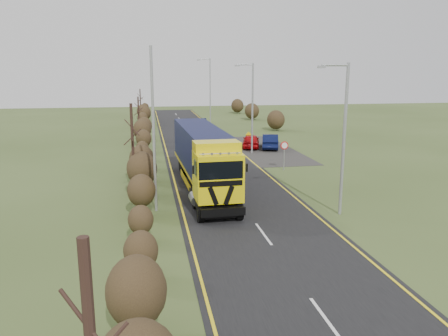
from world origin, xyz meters
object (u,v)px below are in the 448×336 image
Objects in this scene: lorry at (203,155)px; streetlight_near at (343,134)px; car_red_hatchback at (251,141)px; speed_sign at (284,150)px; car_blue_sedan at (270,141)px.

streetlight_near is (6.86, -6.90, 2.24)m from lorry.
car_red_hatchback is 11.13m from speed_sign.
streetlight_near reaches higher than lorry.
car_red_hatchback is (7.17, 15.71, -1.67)m from lorry.
car_red_hatchback is 1.81× the size of speed_sign.
car_blue_sedan is (9.07, 14.95, -1.64)m from lorry.
streetlight_near is at bearing 99.27° from car_blue_sedan.
speed_sign reaches higher than car_blue_sedan.
car_blue_sedan is at bearing 80.28° from speed_sign.
car_blue_sedan is at bearing 56.74° from lorry.
car_blue_sedan is at bearing 173.03° from car_red_hatchback.
streetlight_near is at bearing 104.12° from car_red_hatchback.
lorry reaches higher than car_red_hatchback.
speed_sign is at bearing 95.31° from car_blue_sedan.
speed_sign is at bearing 87.83° from streetlight_near.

